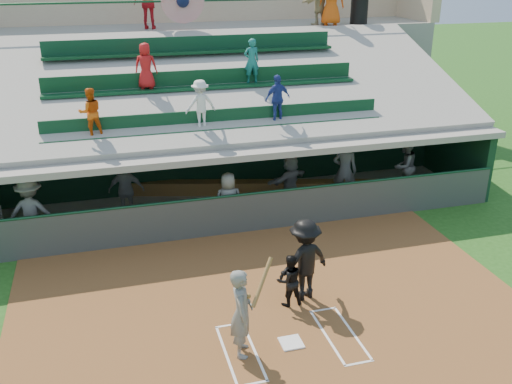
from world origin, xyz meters
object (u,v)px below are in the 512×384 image
object	(u,v)px
home_plate	(291,343)
catcher	(289,280)
batter_at_plate	(242,312)
trash_bin	(359,10)

from	to	relation	value
home_plate	catcher	xyz separation A→B (m)	(0.39, 1.31, 0.58)
home_plate	batter_at_plate	distance (m)	1.33
batter_at_plate	catcher	xyz separation A→B (m)	(1.38, 1.31, -0.31)
catcher	trash_bin	distance (m)	13.67
home_plate	batter_at_plate	bearing A→B (deg)	-179.95
batter_at_plate	trash_bin	world-z (taller)	trash_bin
home_plate	trash_bin	size ratio (longest dim) A/B	0.43
home_plate	batter_at_plate	xyz separation A→B (m)	(-0.99, -0.00, 0.89)
home_plate	trash_bin	xyz separation A→B (m)	(6.91, 12.46, 5.06)
home_plate	catcher	world-z (taller)	catcher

